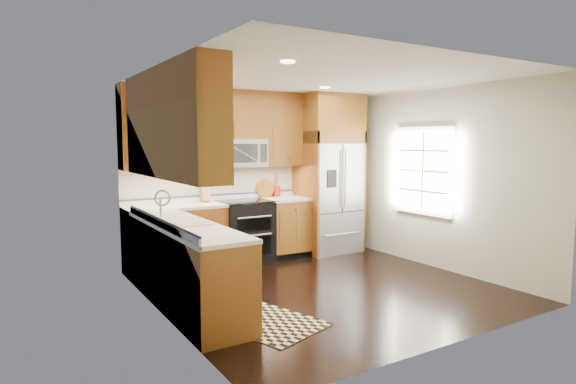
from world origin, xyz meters
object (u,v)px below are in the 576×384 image
rug (259,319)px  utensil_crock (277,189)px  range (245,232)px  refrigerator (329,174)px  knife_block (205,193)px

rug → utensil_crock: 3.18m
range → utensil_crock: (0.72, 0.27, 0.59)m
refrigerator → knife_block: refrigerator is taller
refrigerator → utensil_crock: refrigerator is taller
range → utensil_crock: bearing=20.5°
utensil_crock → rug: bearing=-123.9°
refrigerator → utensil_crock: bearing=159.6°
rug → refrigerator: bearing=23.3°
knife_block → utensil_crock: bearing=0.9°
rug → knife_block: 2.72m
range → utensil_crock: size_ratio=2.63×
range → utensil_crock: utensil_crock is taller
range → refrigerator: 1.76m
refrigerator → knife_block: 2.11m
refrigerator → utensil_crock: 0.91m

